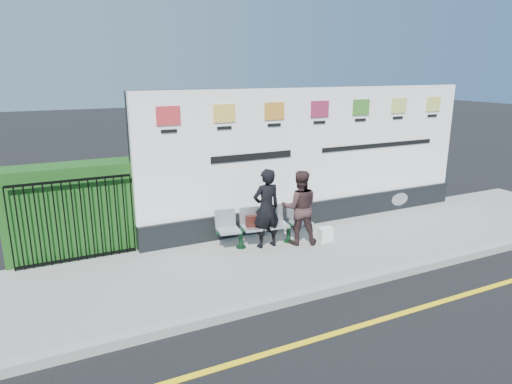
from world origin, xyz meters
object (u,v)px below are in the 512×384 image
Objects in this scene: billboard at (316,166)px; woman_left at (266,208)px; woman_right at (300,207)px; bench at (265,235)px.

woman_left is (-1.68, -0.87, -0.52)m from billboard.
woman_right is (-1.01, -1.00, -0.56)m from billboard.
bench is 0.87m from woman_right.
billboard reaches higher than woman_left.
woman_right is (0.65, -0.22, 0.54)m from bench.
billboard is 1.53m from woman_right.
bench is 0.58m from woman_left.
billboard reaches higher than bench.
billboard is 2.13m from bench.
billboard reaches higher than woman_right.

